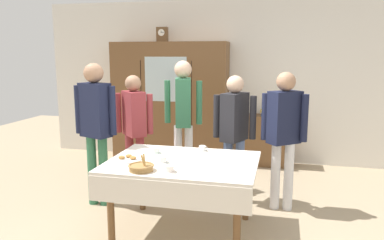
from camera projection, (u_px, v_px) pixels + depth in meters
name	position (u px, v px, depth m)	size (l,w,h in m)	color
ground_plane	(188.00, 222.00, 4.16)	(12.00, 12.00, 0.00)	tan
back_wall	(225.00, 81.00, 6.46)	(6.40, 0.10, 2.70)	silver
dining_table	(182.00, 171.00, 3.82)	(1.49, 1.13, 0.75)	brown
wall_cabinet	(170.00, 102.00, 6.45)	(1.96, 0.46, 2.01)	brown
mantel_clock	(162.00, 34.00, 6.28)	(0.18, 0.11, 0.24)	brown
bookshelf_low	(264.00, 140.00, 6.23)	(0.94, 0.35, 0.83)	brown
book_stack	(265.00, 112.00, 6.15)	(0.16, 0.22, 0.09)	#2D5184
tea_cup_far_right	(202.00, 149.00, 4.20)	(0.13, 0.13, 0.06)	white
tea_cup_mid_left	(163.00, 161.00, 3.75)	(0.13, 0.13, 0.06)	white
tea_cup_center	(155.00, 151.00, 4.10)	(0.13, 0.13, 0.06)	silver
tea_cup_near_right	(170.00, 170.00, 3.46)	(0.13, 0.13, 0.06)	white
bread_basket	(141.00, 167.00, 3.50)	(0.24, 0.24, 0.16)	#9E7542
pastry_plate	(128.00, 159.00, 3.85)	(0.28, 0.28, 0.05)	white
spoon_mid_left	(239.00, 159.00, 3.91)	(0.12, 0.02, 0.01)	silver
spoon_far_left	(205.00, 161.00, 3.83)	(0.12, 0.02, 0.01)	silver
spoon_near_left	(242.00, 170.00, 3.52)	(0.12, 0.02, 0.01)	silver
person_by_cabinet	(234.00, 127.00, 4.60)	(0.52, 0.41, 1.56)	slate
person_near_right_end	(183.00, 111.00, 5.11)	(0.52, 0.40, 1.73)	silver
person_behind_table_right	(134.00, 122.00, 4.94)	(0.52, 0.40, 1.55)	#933338
person_beside_shelf	(96.00, 120.00, 4.48)	(0.52, 0.31, 1.71)	#33704C
person_behind_table_left	(284.00, 128.00, 4.35)	(0.52, 0.38, 1.62)	silver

